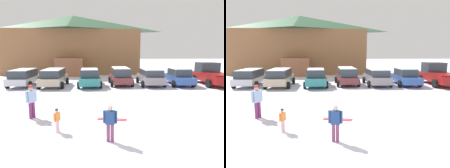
{
  "view_description": "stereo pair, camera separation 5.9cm",
  "coord_description": "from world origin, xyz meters",
  "views": [
    {
      "loc": [
        0.55,
        -4.86,
        3.29
      ],
      "look_at": [
        1.38,
        8.59,
        1.07
      ],
      "focal_mm": 32.0,
      "sensor_mm": 36.0,
      "label": 1
    },
    {
      "loc": [
        0.61,
        -4.86,
        3.29
      ],
      "look_at": [
        1.38,
        8.59,
        1.07
      ],
      "focal_mm": 32.0,
      "sensor_mm": 36.0,
      "label": 2
    }
  ],
  "objects": [
    {
      "name": "ski_lodge",
      "position": [
        -3.46,
        27.07,
        4.37
      ],
      "size": [
        19.88,
        10.85,
        8.64
      ],
      "color": "brown",
      "rests_on": "ground"
    },
    {
      "name": "skier_teen_in_navy_coat",
      "position": [
        0.91,
        2.03,
        0.79
      ],
      "size": [
        0.52,
        0.25,
        1.41
      ],
      "color": "#793860",
      "rests_on": "ground"
    },
    {
      "name": "parked_teal_hatchback",
      "position": [
        -0.42,
        14.07,
        0.84
      ],
      "size": [
        2.34,
        4.77,
        1.66
      ],
      "color": "teal",
      "rests_on": "ground"
    },
    {
      "name": "skier_child_in_orange_jacket",
      "position": [
        -1.21,
        3.04,
        0.56
      ],
      "size": [
        0.25,
        0.32,
        0.99
      ],
      "color": "#EEB6C4",
      "rests_on": "ground"
    },
    {
      "name": "pickup_truck",
      "position": [
        11.59,
        14.24,
        0.99
      ],
      "size": [
        2.66,
        5.57,
        2.15
      ],
      "color": "maroon",
      "rests_on": "ground"
    },
    {
      "name": "parked_silver_wagon",
      "position": [
        -6.66,
        14.42,
        0.87
      ],
      "size": [
        2.27,
        4.32,
        1.61
      ],
      "color": "silver",
      "rests_on": "ground"
    },
    {
      "name": "parked_beige_suv",
      "position": [
        -3.79,
        14.05,
        0.89
      ],
      "size": [
        2.27,
        4.41,
        1.65
      ],
      "color": "tan",
      "rests_on": "ground"
    },
    {
      "name": "skier_adult_in_blue_parka",
      "position": [
        -2.81,
        4.87,
        0.94
      ],
      "size": [
        0.42,
        0.53,
        1.67
      ],
      "color": "#772E62",
      "rests_on": "ground"
    },
    {
      "name": "parked_grey_wagon",
      "position": [
        5.49,
        14.2,
        0.88
      ],
      "size": [
        2.25,
        4.33,
        1.62
      ],
      "color": "gray",
      "rests_on": "ground"
    },
    {
      "name": "parked_maroon_van",
      "position": [
        2.58,
        14.64,
        0.92
      ],
      "size": [
        2.26,
        4.28,
        1.71
      ],
      "color": "brown",
      "rests_on": "ground"
    },
    {
      "name": "pair_of_skis",
      "position": [
        1.11,
        4.42,
        0.02
      ],
      "size": [
        1.46,
        0.58,
        0.08
      ],
      "color": "red",
      "rests_on": "ground"
    },
    {
      "name": "parked_blue_hatchback",
      "position": [
        8.27,
        14.18,
        0.84
      ],
      "size": [
        2.12,
        4.58,
        1.66
      ],
      "color": "#2B4F9A",
      "rests_on": "ground"
    }
  ]
}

